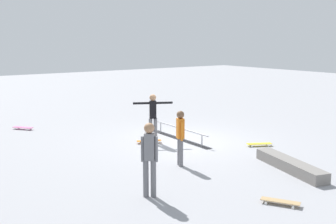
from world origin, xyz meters
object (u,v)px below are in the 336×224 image
(skate_ledge, at_px, (290,165))
(skateboard_main, at_px, (149,141))
(bystander_orange_shirt, at_px, (180,135))
(loose_skateboard_yellow, at_px, (259,144))
(loose_skateboard_pink, at_px, (23,128))
(bystander_grey_shirt, at_px, (149,156))
(loose_skateboard_natural, at_px, (280,201))
(grind_rail, at_px, (180,134))
(skater_main, at_px, (153,115))

(skate_ledge, bearing_deg, skateboard_main, 17.24)
(bystander_orange_shirt, xyz_separation_m, loose_skateboard_yellow, (0.19, -3.33, -0.78))
(loose_skateboard_yellow, distance_m, loose_skateboard_pink, 8.81)
(bystander_grey_shirt, distance_m, loose_skateboard_natural, 2.89)
(skateboard_main, height_order, loose_skateboard_pink, same)
(bystander_orange_shirt, xyz_separation_m, loose_skateboard_pink, (7.13, 2.10, -0.78))
(bystander_grey_shirt, relative_size, loose_skateboard_pink, 2.17)
(skate_ledge, height_order, skateboard_main, skate_ledge)
(bystander_orange_shirt, bearing_deg, grind_rail, -17.80)
(skate_ledge, bearing_deg, bystander_grey_shirt, 81.58)
(bystander_grey_shirt, bearing_deg, loose_skateboard_yellow, 55.75)
(grind_rail, distance_m, loose_skateboard_natural, 6.02)
(grind_rail, distance_m, bystander_grey_shirt, 5.38)
(skateboard_main, distance_m, loose_skateboard_yellow, 3.58)
(grind_rail, distance_m, bystander_orange_shirt, 3.09)
(bystander_orange_shirt, bearing_deg, skater_main, 1.37)
(grind_rail, bearing_deg, skateboard_main, 83.01)
(loose_skateboard_pink, bearing_deg, skate_ledge, 167.33)
(bystander_grey_shirt, bearing_deg, loose_skateboard_natural, -6.04)
(grind_rail, relative_size, skater_main, 1.96)
(grind_rail, distance_m, loose_skateboard_pink, 6.14)
(skate_ledge, distance_m, loose_skateboard_natural, 2.44)
(skateboard_main, distance_m, bystander_orange_shirt, 2.77)
(loose_skateboard_natural, bearing_deg, loose_skateboard_pink, -18.54)
(bystander_orange_shirt, bearing_deg, skate_ledge, -114.53)
(loose_skateboard_pink, bearing_deg, skater_main, 175.53)
(grind_rail, bearing_deg, loose_skateboard_pink, 40.92)
(bystander_orange_shirt, height_order, loose_skateboard_yellow, bystander_orange_shirt)
(skater_main, relative_size, bystander_grey_shirt, 0.98)
(skate_ledge, xyz_separation_m, skater_main, (4.58, 1.25, 0.80))
(bystander_orange_shirt, relative_size, loose_skateboard_yellow, 1.89)
(bystander_orange_shirt, distance_m, loose_skateboard_yellow, 3.42)
(skater_main, relative_size, bystander_orange_shirt, 1.07)
(bystander_orange_shirt, bearing_deg, bystander_grey_shirt, 145.75)
(bystander_orange_shirt, relative_size, loose_skateboard_pink, 1.99)
(skater_main, xyz_separation_m, skateboard_main, (-0.01, 0.17, -0.86))
(loose_skateboard_yellow, bearing_deg, loose_skateboard_pink, 156.38)
(grind_rail, distance_m, loose_skateboard_yellow, 2.69)
(bystander_grey_shirt, distance_m, bystander_orange_shirt, 2.36)
(skate_ledge, bearing_deg, grind_rail, 3.45)
(bystander_grey_shirt, bearing_deg, skate_ledge, 30.40)
(skater_main, distance_m, bystander_grey_shirt, 4.84)
(grind_rail, xyz_separation_m, skateboard_main, (0.17, 1.15, -0.11))
(grind_rail, relative_size, loose_skateboard_pink, 4.17)
(grind_rail, xyz_separation_m, loose_skateboard_pink, (4.72, 3.92, -0.11))
(skateboard_main, bearing_deg, skater_main, -152.68)
(bystander_grey_shirt, xyz_separation_m, loose_skateboard_natural, (-1.95, -1.96, -0.85))
(skateboard_main, height_order, bystander_orange_shirt, bystander_orange_shirt)
(skateboard_main, height_order, loose_skateboard_yellow, same)
(skate_ledge, distance_m, bystander_grey_shirt, 4.10)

